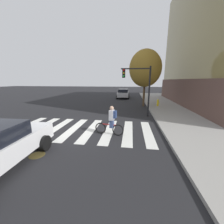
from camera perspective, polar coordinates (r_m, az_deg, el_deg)
name	(u,v)px	position (r m, az deg, el deg)	size (l,w,h in m)	color
ground_plane	(74,129)	(9.21, -15.55, -6.78)	(120.00, 120.00, 0.00)	black
sidewalk	(223,135)	(9.90, 39.25, -7.50)	(6.50, 50.00, 0.15)	gray
crosswalk_stripes	(82,129)	(9.01, -12.37, -7.00)	(8.75, 4.17, 0.01)	silver
manhole_cover	(37,155)	(6.76, -28.92, -15.55)	(0.64, 0.64, 0.01)	#473D1E
sedan_mid	(123,93)	(24.25, 4.69, 7.79)	(2.22, 4.60, 1.58)	#B7B7BC
cyclist	(111,121)	(7.66, -0.34, -3.68)	(1.70, 0.39, 1.69)	black
traffic_light_near	(139,83)	(11.86, 11.45, 11.93)	(2.47, 0.28, 4.20)	black
fire_hydrant	(158,103)	(16.65, 18.67, 3.72)	(0.33, 0.22, 0.78)	gold
street_tree_near	(145,69)	(16.74, 13.78, 17.31)	(3.65, 3.65, 6.48)	#4C3823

